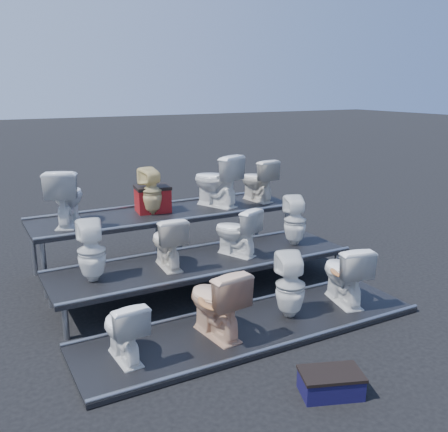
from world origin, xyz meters
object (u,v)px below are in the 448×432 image
toilet_1 (216,301)px  step_stool (331,385)px  toilet_5 (168,242)px  toilet_7 (295,221)px  toilet_10 (216,180)px  toilet_6 (236,231)px  toilet_8 (66,197)px  toilet_2 (290,285)px  red_crate (153,200)px  toilet_11 (257,180)px  toilet_4 (92,251)px  toilet_0 (123,329)px  toilet_9 (151,191)px  toilet_3 (344,273)px

toilet_1 → step_stool: (0.46, -1.43, -0.37)m
toilet_5 → toilet_7: bearing=-175.8°
toilet_5 → toilet_10: bearing=-133.0°
toilet_10 → step_stool: size_ratio=1.55×
toilet_6 → toilet_8: toilet_8 is taller
toilet_2 → red_crate: 2.89m
toilet_5 → toilet_7: 2.06m
toilet_6 → toilet_8: 2.47m
toilet_6 → toilet_10: toilet_10 is taller
toilet_1 → toilet_5: 1.34m
toilet_5 → toilet_1: bearing=96.0°
step_stool → toilet_11: bearing=87.4°
toilet_7 → red_crate: 2.25m
toilet_8 → toilet_10: size_ratio=0.95×
toilet_4 → step_stool: bearing=125.4°
toilet_0 → toilet_7: bearing=-160.2°
toilet_5 → toilet_9: 1.39m
toilet_4 → toilet_11: toilet_11 is taller
toilet_6 → toilet_9: size_ratio=0.96×
toilet_2 → red_crate: bearing=-54.7°
toilet_9 → toilet_11: 1.93m
toilet_9 → toilet_10: toilet_10 is taller
toilet_2 → step_stool: 1.57m
toilet_0 → toilet_11: (3.23, 2.60, 0.83)m
toilet_1 → toilet_11: 3.47m
red_crate → step_stool: bearing=-80.5°
toilet_0 → toilet_2: 2.09m
toilet_5 → toilet_8: 1.71m
toilet_1 → toilet_8: toilet_8 is taller
toilet_1 → toilet_2: bearing=173.6°
toilet_8 → toilet_7: bearing=179.8°
toilet_3 → toilet_5: size_ratio=1.13×
toilet_8 → toilet_10: (2.41, 0.00, 0.02)m
toilet_6 → toilet_10: (0.36, 1.30, 0.48)m
toilet_0 → red_crate: (1.37, 2.74, 0.65)m
toilet_4 → toilet_5: (1.00, 0.00, -0.03)m
toilet_0 → toilet_3: toilet_3 is taller
toilet_7 → toilet_10: 1.53m
toilet_7 → toilet_10: toilet_10 is taller
toilet_0 → toilet_6: toilet_6 is taller
toilet_6 → toilet_7: bearing=156.7°
toilet_2 → toilet_11: size_ratio=1.09×
toilet_6 → toilet_10: bearing=-128.9°
toilet_4 → toilet_8: (-0.01, 1.30, 0.43)m
toilet_0 → toilet_5: toilet_5 is taller
toilet_6 → toilet_7: (1.02, 0.00, 0.02)m
toilet_2 → toilet_9: toilet_9 is taller
toilet_3 → red_crate: 3.21m
toilet_2 → toilet_11: 2.94m
toilet_3 → red_crate: red_crate is taller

